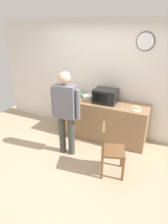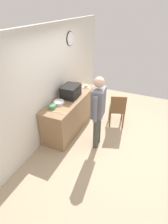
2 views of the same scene
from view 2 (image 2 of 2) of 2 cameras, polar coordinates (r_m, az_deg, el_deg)
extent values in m
plane|color=tan|center=(4.57, 8.65, -9.50)|extent=(6.00, 6.00, 0.00)
cube|color=silver|center=(4.44, -10.35, 8.93)|extent=(5.40, 0.10, 2.60)
cylinder|color=white|center=(4.96, -4.39, 22.07)|extent=(0.33, 0.03, 0.33)
cylinder|color=black|center=(4.96, -4.42, 22.07)|extent=(0.35, 0.02, 0.35)
cube|color=#93704C|center=(4.83, -4.10, -0.08)|extent=(2.02, 0.62, 0.89)
cube|color=black|center=(4.59, -4.23, 6.55)|extent=(0.50, 0.38, 0.30)
cube|color=black|center=(4.47, -2.38, 5.84)|extent=(0.30, 0.01, 0.18)
cylinder|color=white|center=(5.18, 0.61, 7.89)|extent=(0.22, 0.22, 0.01)
cube|color=#E0B070|center=(5.17, 0.61, 8.22)|extent=(0.14, 0.14, 0.05)
cylinder|color=#4C8E60|center=(4.17, -10.00, 1.70)|extent=(0.17, 0.17, 0.08)
cylinder|color=white|center=(4.34, -7.90, 3.00)|extent=(0.25, 0.25, 0.07)
cube|color=silver|center=(3.95, -6.83, -0.47)|extent=(0.07, 0.17, 0.01)
cube|color=silver|center=(4.04, -8.55, 0.11)|extent=(0.08, 0.16, 0.01)
cylinder|color=#3F423C|center=(4.30, 4.46, -5.03)|extent=(0.13, 0.13, 0.83)
cylinder|color=#3F423C|center=(4.15, 3.79, -6.60)|extent=(0.13, 0.13, 0.83)
cube|color=slate|center=(3.83, 4.54, 2.97)|extent=(0.42, 0.28, 0.64)
cylinder|color=slate|center=(4.06, 5.38, 4.17)|extent=(0.09, 0.09, 0.57)
cylinder|color=slate|center=(3.63, 3.57, 0.73)|extent=(0.09, 0.09, 0.57)
sphere|color=#D1A889|center=(3.63, 4.85, 9.33)|extent=(0.22, 0.22, 0.22)
cylinder|color=brown|center=(5.28, 11.89, -0.53)|extent=(0.04, 0.04, 0.45)
cylinder|color=brown|center=(5.25, 8.04, -0.35)|extent=(0.04, 0.04, 0.45)
cylinder|color=brown|center=(4.99, 12.25, -2.69)|extent=(0.04, 0.04, 0.45)
cylinder|color=brown|center=(4.95, 8.16, -2.52)|extent=(0.04, 0.04, 0.45)
cube|color=brown|center=(4.99, 10.35, 0.87)|extent=(0.51, 0.51, 0.04)
cube|color=brown|center=(4.71, 10.77, 2.32)|extent=(0.16, 0.39, 0.45)
camera|label=1|loc=(5.35, 47.30, 17.27)|focal=31.82mm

